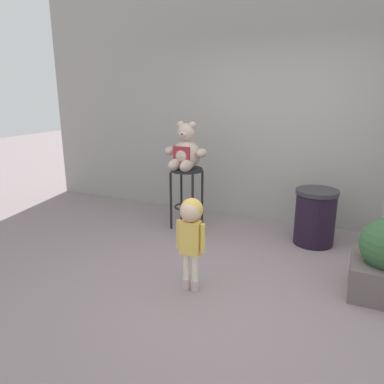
# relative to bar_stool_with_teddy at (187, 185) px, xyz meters

# --- Properties ---
(ground_plane) EXTENTS (24.00, 24.00, 0.00)m
(ground_plane) POSITION_rel_bar_stool_with_teddy_xyz_m (1.07, -1.36, -0.59)
(ground_plane) COLOR gray
(building_wall) EXTENTS (7.78, 0.30, 3.91)m
(building_wall) POSITION_rel_bar_stool_with_teddy_xyz_m (1.07, 0.90, 1.37)
(building_wall) COLOR gray
(building_wall) RESTS_ON ground_plane
(bar_stool_with_teddy) EXTENTS (0.42, 0.42, 0.81)m
(bar_stool_with_teddy) POSITION_rel_bar_stool_with_teddy_xyz_m (0.00, 0.00, 0.00)
(bar_stool_with_teddy) COLOR black
(bar_stool_with_teddy) RESTS_ON ground_plane
(teddy_bear) EXTENTS (0.57, 0.51, 0.61)m
(teddy_bear) POSITION_rel_bar_stool_with_teddy_xyz_m (0.00, -0.03, 0.45)
(teddy_bear) COLOR #B6A293
(teddy_bear) RESTS_ON bar_stool_with_teddy
(child_walking) EXTENTS (0.28, 0.22, 0.88)m
(child_walking) POSITION_rel_bar_stool_with_teddy_xyz_m (0.73, -1.47, 0.05)
(child_walking) COLOR #C3A8A9
(child_walking) RESTS_ON ground_plane
(trash_bin) EXTENTS (0.50, 0.50, 0.67)m
(trash_bin) POSITION_rel_bar_stool_with_teddy_xyz_m (1.64, 0.12, -0.25)
(trash_bin) COLOR black
(trash_bin) RESTS_ON ground_plane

